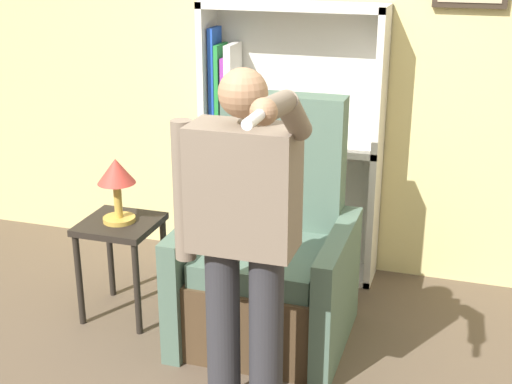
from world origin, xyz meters
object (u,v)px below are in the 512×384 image
(person_standing, at_px, (243,232))
(table_lamp, at_px, (116,178))
(bookcase, at_px, (275,148))
(side_table, at_px, (121,239))
(armchair, at_px, (270,266))

(person_standing, distance_m, table_lamp, 1.16)
(bookcase, distance_m, table_lamp, 1.08)
(side_table, distance_m, table_lamp, 0.36)
(bookcase, xyz_separation_m, table_lamp, (-0.63, -0.87, 0.02))
(person_standing, bearing_deg, bookcase, 101.32)
(bookcase, xyz_separation_m, side_table, (-0.63, -0.87, -0.34))
(bookcase, relative_size, armchair, 1.33)
(armchair, relative_size, table_lamp, 3.53)
(person_standing, relative_size, table_lamp, 4.39)
(person_standing, height_order, side_table, person_standing)
(armchair, relative_size, side_table, 2.23)
(bookcase, height_order, table_lamp, bookcase)
(armchair, relative_size, person_standing, 0.80)
(side_table, height_order, table_lamp, table_lamp)
(side_table, bearing_deg, armchair, 4.05)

